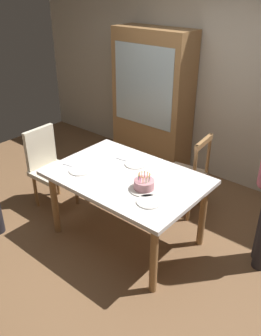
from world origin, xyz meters
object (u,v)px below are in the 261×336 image
object	(u,v)px
dining_table	(127,184)
chair_spindle_back	(186,176)
plate_near_celebrant	(80,170)
plate_far_side	(135,164)
china_cabinet	(152,101)
chair_upholstered	(48,164)
plate_near_guest	(149,202)
birthday_cake	(144,185)

from	to	relation	value
dining_table	chair_spindle_back	xyz separation A→B (m)	(0.18, 0.83, -0.21)
plate_near_celebrant	plate_far_side	bearing A→B (deg)	53.66
plate_far_side	china_cabinet	size ratio (longest dim) A/B	0.12
chair_upholstered	plate_near_guest	bearing A→B (deg)	-5.27
plate_near_celebrant	plate_near_guest	distance (m)	0.86
dining_table	chair_spindle_back	distance (m)	0.88
dining_table	chair_spindle_back	size ratio (longest dim) A/B	1.57
dining_table	birthday_cake	size ratio (longest dim) A/B	5.34
chair_spindle_back	chair_upholstered	size ratio (longest dim) A/B	1.00
birthday_cake	china_cabinet	xyz separation A→B (m)	(-1.14, 1.65, 0.15)
plate_near_guest	birthday_cake	bearing A→B (deg)	139.76
plate_near_celebrant	chair_spindle_back	size ratio (longest dim) A/B	0.23
plate_far_side	china_cabinet	bearing A→B (deg)	120.58
dining_table	plate_near_celebrant	world-z (taller)	plate_near_celebrant
birthday_cake	chair_spindle_back	distance (m)	0.99
birthday_cake	plate_near_guest	bearing A→B (deg)	-40.24
dining_table	birthday_cake	world-z (taller)	birthday_cake
birthday_cake	chair_spindle_back	xyz separation A→B (m)	(-0.10, 0.92, -0.34)
plate_near_celebrant	china_cabinet	bearing A→B (deg)	104.10
plate_near_guest	chair_spindle_back	xyz separation A→B (m)	(-0.27, 1.06, -0.31)
chair_spindle_back	china_cabinet	bearing A→B (deg)	145.14
birthday_cake	plate_near_celebrant	size ratio (longest dim) A/B	1.27
china_cabinet	birthday_cake	bearing A→B (deg)	-55.21
birthday_cake	china_cabinet	bearing A→B (deg)	124.79
plate_far_side	chair_upholstered	distance (m)	1.13
plate_near_guest	chair_spindle_back	distance (m)	1.14
dining_table	chair_upholstered	world-z (taller)	chair_upholstered
dining_table	plate_near_guest	size ratio (longest dim) A/B	6.80
china_cabinet	chair_spindle_back	bearing A→B (deg)	-34.86
plate_near_celebrant	plate_near_guest	xyz separation A→B (m)	(0.86, 0.00, 0.00)
chair_spindle_back	chair_upholstered	bearing A→B (deg)	-145.29
birthday_cake	plate_near_guest	distance (m)	0.22
plate_near_celebrant	chair_upholstered	world-z (taller)	chair_upholstered
birthday_cake	plate_far_side	xyz separation A→B (m)	(-0.36, 0.32, -0.04)
dining_table	chair_upholstered	size ratio (longest dim) A/B	1.57
china_cabinet	plate_near_guest	bearing A→B (deg)	-53.77
dining_table	plate_near_guest	distance (m)	0.51
dining_table	chair_spindle_back	bearing A→B (deg)	77.64
china_cabinet	plate_near_celebrant	bearing A→B (deg)	-75.90
plate_near_guest	china_cabinet	bearing A→B (deg)	126.23
birthday_cake	plate_far_side	size ratio (longest dim) A/B	1.27
plate_near_celebrant	plate_near_guest	size ratio (longest dim) A/B	1.00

